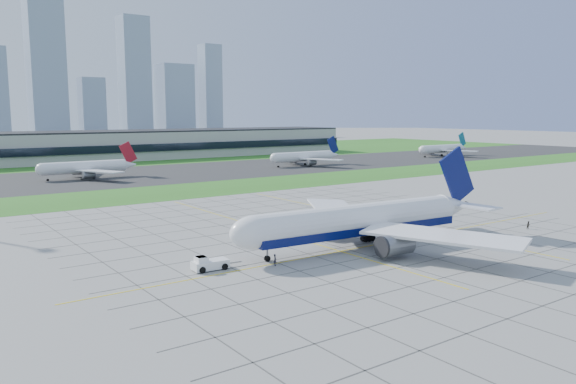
% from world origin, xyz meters
% --- Properties ---
extents(ground, '(1400.00, 1400.00, 0.00)m').
position_xyz_m(ground, '(0.00, 0.00, 0.00)').
color(ground, gray).
rests_on(ground, ground).
extents(grass_median, '(700.00, 35.00, 0.04)m').
position_xyz_m(grass_median, '(0.00, 90.00, 0.02)').
color(grass_median, '#2A631C').
rests_on(grass_median, ground).
extents(asphalt_taxiway, '(700.00, 75.00, 0.04)m').
position_xyz_m(asphalt_taxiway, '(0.00, 145.00, 0.03)').
color(asphalt_taxiway, '#383838').
rests_on(asphalt_taxiway, ground).
extents(grass_far, '(700.00, 145.00, 0.04)m').
position_xyz_m(grass_far, '(0.00, 255.00, 0.02)').
color(grass_far, '#2A631C').
rests_on(grass_far, ground).
extents(apron_markings, '(120.00, 130.00, 0.03)m').
position_xyz_m(apron_markings, '(0.43, 11.09, 0.02)').
color(apron_markings, '#474744').
rests_on(apron_markings, ground).
extents(terminal, '(260.00, 43.00, 15.80)m').
position_xyz_m(terminal, '(40.00, 229.87, 7.89)').
color(terminal, '#B7B7B2').
rests_on(terminal, ground).
extents(airliner, '(58.37, 58.97, 18.37)m').
position_xyz_m(airliner, '(-4.74, -1.64, 5.02)').
color(airliner, white).
rests_on(airliner, ground).
extents(pushback_tug, '(8.63, 3.38, 2.38)m').
position_xyz_m(pushback_tug, '(-35.51, 1.17, 1.06)').
color(pushback_tug, white).
rests_on(pushback_tug, ground).
extents(crew_near, '(0.73, 0.85, 1.96)m').
position_xyz_m(crew_near, '(-25.29, -3.00, 0.98)').
color(crew_near, black).
rests_on(crew_near, ground).
extents(crew_far, '(0.94, 0.79, 1.76)m').
position_xyz_m(crew_far, '(36.77, -10.98, 0.88)').
color(crew_far, black).
rests_on(crew_far, ground).
extents(distant_jet_1, '(36.79, 42.66, 14.08)m').
position_xyz_m(distant_jet_1, '(-13.18, 144.27, 4.48)').
color(distant_jet_1, white).
rests_on(distant_jet_1, ground).
extents(distant_jet_2, '(39.14, 42.66, 14.08)m').
position_xyz_m(distant_jet_2, '(88.86, 137.85, 4.49)').
color(distant_jet_2, white).
rests_on(distant_jet_2, ground).
extents(distant_jet_3, '(39.26, 42.66, 14.08)m').
position_xyz_m(distant_jet_3, '(192.60, 138.27, 4.49)').
color(distant_jet_3, white).
rests_on(distant_jet_3, ground).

